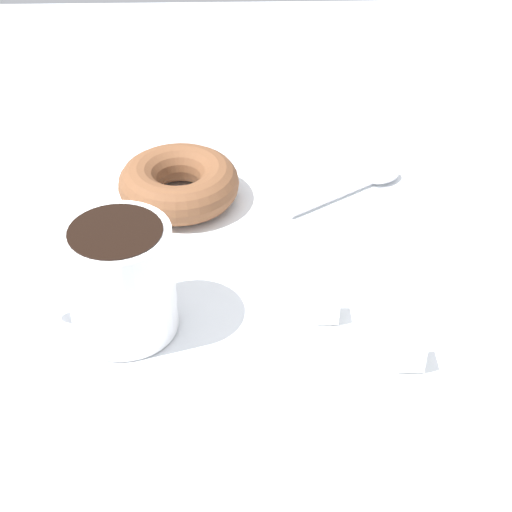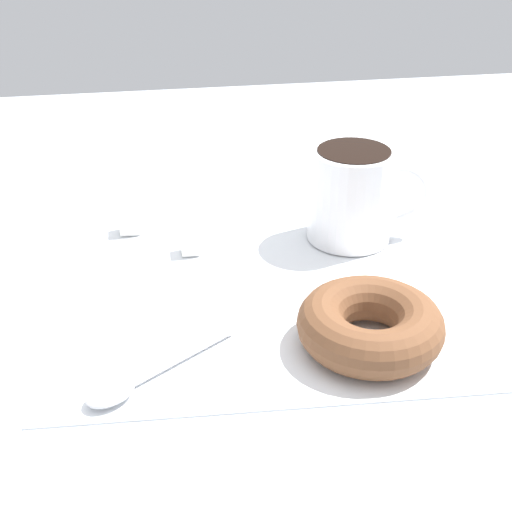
# 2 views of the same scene
# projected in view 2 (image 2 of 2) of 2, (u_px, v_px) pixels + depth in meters

# --- Properties ---
(ground_plane) EXTENTS (1.20, 1.20, 0.02)m
(ground_plane) POSITION_uv_depth(u_px,v_px,m) (242.00, 294.00, 0.62)
(ground_plane) COLOR #B2BCC6
(napkin) EXTENTS (0.36, 0.36, 0.00)m
(napkin) POSITION_uv_depth(u_px,v_px,m) (256.00, 277.00, 0.63)
(napkin) COLOR white
(napkin) RESTS_ON ground_plane
(coffee_cup) EXTENTS (0.11, 0.08, 0.09)m
(coffee_cup) POSITION_uv_depth(u_px,v_px,m) (353.00, 193.00, 0.67)
(coffee_cup) COLOR white
(coffee_cup) RESTS_ON napkin
(donut) EXTENTS (0.11, 0.11, 0.04)m
(donut) POSITION_uv_depth(u_px,v_px,m) (370.00, 325.00, 0.53)
(donut) COLOR brown
(donut) RESTS_ON napkin
(spoon) EXTENTS (0.11, 0.08, 0.01)m
(spoon) POSITION_uv_depth(u_px,v_px,m) (131.00, 383.00, 0.49)
(spoon) COLOR silver
(spoon) RESTS_ON napkin
(sugar_cube) EXTENTS (0.02, 0.02, 0.02)m
(sugar_cube) POSITION_uv_depth(u_px,v_px,m) (190.00, 243.00, 0.66)
(sugar_cube) COLOR white
(sugar_cube) RESTS_ON napkin
(sugar_cube_extra) EXTENTS (0.02, 0.02, 0.02)m
(sugar_cube_extra) POSITION_uv_depth(u_px,v_px,m) (130.00, 222.00, 0.69)
(sugar_cube_extra) COLOR white
(sugar_cube_extra) RESTS_ON napkin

